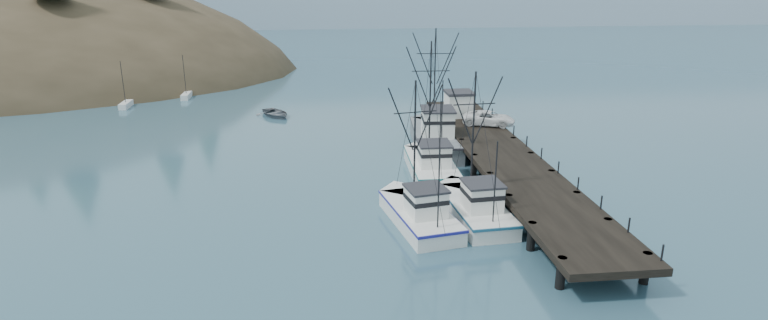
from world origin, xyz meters
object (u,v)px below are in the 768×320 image
pier_shed (459,103)px  trawler_far (431,164)px  trawler_near (474,206)px  work_vessel (435,136)px  pier (503,157)px  motorboat (276,116)px  pickup_truck (489,118)px  trawler_mid (418,212)px

pier_shed → trawler_far: bearing=-113.1°
trawler_near → pier_shed: bearing=79.8°
work_vessel → pier_shed: size_ratio=4.62×
pier → motorboat: (-21.74, 24.76, -1.69)m
pier → pickup_truck: size_ratio=8.09×
work_vessel → pier: bearing=-64.6°
trawler_mid → trawler_far: size_ratio=0.90×
pier → trawler_mid: 13.48m
trawler_near → pickup_truck: (6.42, 19.04, 1.94)m
pier → pier_shed: size_ratio=13.75×
work_vessel → motorboat: (-17.35, 15.52, -1.23)m
pier → trawler_far: (-6.30, 1.37, -0.87)m
trawler_near → trawler_far: 10.53m
trawler_mid → work_vessel: bearing=75.5°
trawler_far → pickup_truck: trawler_far is taller
work_vessel → pier_shed: (3.69, 5.21, 2.19)m
pickup_truck → pier: bearing=-167.2°
work_vessel → motorboat: 23.31m
trawler_near → motorboat: (-16.81, 33.84, -0.82)m
trawler_mid → work_vessel: work_vessel is taller
trawler_near → motorboat: trawler_near is taller
pier_shed → pickup_truck: pier_shed is taller
trawler_far → pickup_truck: bearing=47.8°
trawler_far → pickup_truck: size_ratio=2.23×
trawler_mid → pickup_truck: bearing=61.3°
pier → pickup_truck: 10.14m
trawler_near → pier: bearing=61.5°
trawler_far → motorboat: size_ratio=2.27×
pier_shed → motorboat: bearing=153.9°
work_vessel → pier_shed: work_vessel is taller
pickup_truck → trawler_mid: bearing=172.6°
motorboat → trawler_far: bearing=-84.6°
trawler_near → pier_shed: size_ratio=3.49×
pier → trawler_near: bearing=-118.5°
trawler_far → motorboat: (-15.44, 23.40, -0.82)m
pickup_truck → pier_shed: bearing=47.5°
motorboat → pier_shed: bearing=-54.1°
trawler_mid → pier_shed: trawler_mid is taller
pier → work_vessel: (-4.39, 9.24, -0.46)m
trawler_mid → pier_shed: 25.80m
trawler_near → trawler_mid: (-4.38, -0.65, -0.00)m
pier → pier_shed: (-0.70, 14.46, 1.73)m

